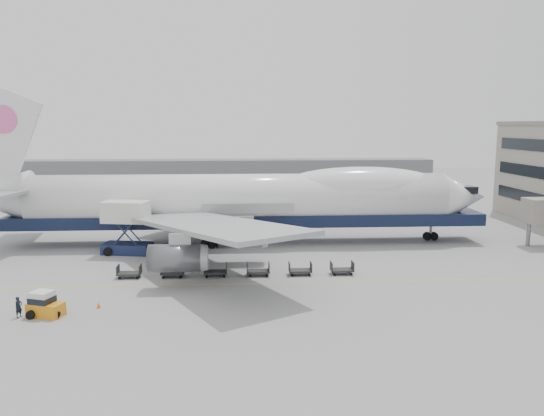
{
  "coord_description": "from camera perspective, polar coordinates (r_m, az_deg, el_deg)",
  "views": [
    {
      "loc": [
        0.06,
        -54.84,
        15.02
      ],
      "look_at": [
        3.73,
        6.0,
        5.45
      ],
      "focal_mm": 35.0,
      "sensor_mm": 36.0,
      "label": 1
    }
  ],
  "objects": [
    {
      "name": "apron_line",
      "position": [
        51.09,
        -3.41,
        -8.18
      ],
      "size": [
        60.0,
        0.15,
        0.01
      ],
      "primitive_type": "cube",
      "color": "gold",
      "rests_on": "ground"
    },
    {
      "name": "ground",
      "position": [
        56.86,
        -3.42,
        -6.41
      ],
      "size": [
        260.0,
        260.0,
        0.0
      ],
      "primitive_type": "plane",
      "color": "gray",
      "rests_on": "ground"
    },
    {
      "name": "dolly_5",
      "position": [
        54.62,
        7.53,
        -6.53
      ],
      "size": [
        2.3,
        1.35,
        1.3
      ],
      "color": "#2D2D30",
      "rests_on": "ground"
    },
    {
      "name": "ground_worker",
      "position": [
        46.84,
        -25.6,
        -9.6
      ],
      "size": [
        0.65,
        0.73,
        1.68
      ],
      "primitive_type": "imported",
      "rotation": [
        0.0,
        0.0,
        1.05
      ],
      "color": "black",
      "rests_on": "ground"
    },
    {
      "name": "traffic_cone",
      "position": [
        46.89,
        -18.16,
        -9.89
      ],
      "size": [
        0.35,
        0.35,
        0.52
      ],
      "rotation": [
        0.0,
        0.0,
        0.41
      ],
      "color": "orange",
      "rests_on": "ground"
    },
    {
      "name": "airliner",
      "position": [
        67.5,
        -2.93,
        0.91
      ],
      "size": [
        67.0,
        55.3,
        19.98
      ],
      "color": "white",
      "rests_on": "ground"
    },
    {
      "name": "catering_truck",
      "position": [
        64.43,
        -15.4,
        -1.73
      ],
      "size": [
        5.96,
        4.56,
        6.23
      ],
      "rotation": [
        0.0,
        0.0,
        -0.18
      ],
      "color": "#172247",
      "rests_on": "ground"
    },
    {
      "name": "dolly_2",
      "position": [
        53.71,
        -6.09,
        -6.77
      ],
      "size": [
        2.3,
        1.35,
        1.3
      ],
      "color": "#2D2D30",
      "rests_on": "ground"
    },
    {
      "name": "dolly_1",
      "position": [
        54.08,
        -10.64,
        -6.77
      ],
      "size": [
        2.3,
        1.35,
        1.3
      ],
      "color": "#2D2D30",
      "rests_on": "ground"
    },
    {
      "name": "dolly_4",
      "position": [
        53.98,
        3.05,
        -6.65
      ],
      "size": [
        2.3,
        1.35,
        1.3
      ],
      "color": "#2D2D30",
      "rests_on": "ground"
    },
    {
      "name": "hangar",
      "position": [
        125.77,
        -8.04,
        3.58
      ],
      "size": [
        110.0,
        8.0,
        7.0
      ],
      "primitive_type": "cube",
      "color": "slate",
      "rests_on": "ground"
    },
    {
      "name": "dolly_0",
      "position": [
        54.78,
        -15.1,
        -6.72
      ],
      "size": [
        2.3,
        1.35,
        1.3
      ],
      "color": "#2D2D30",
      "rests_on": "ground"
    },
    {
      "name": "baggage_tug",
      "position": [
        46.37,
        -23.3,
        -9.57
      ],
      "size": [
        3.06,
        2.29,
        1.99
      ],
      "rotation": [
        0.0,
        0.0,
        -0.34
      ],
      "color": "orange",
      "rests_on": "ground"
    },
    {
      "name": "dolly_3",
      "position": [
        53.68,
        -1.51,
        -6.74
      ],
      "size": [
        2.3,
        1.35,
        1.3
      ],
      "color": "#2D2D30",
      "rests_on": "ground"
    }
  ]
}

